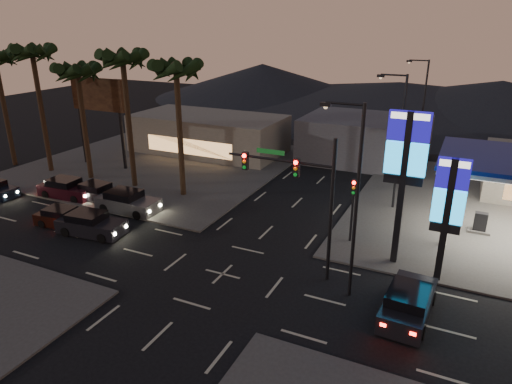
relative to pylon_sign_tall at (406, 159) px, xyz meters
The scene contains 25 objects.
ground 11.97m from the pylon_sign_tall, 147.09° to the right, with size 140.00×140.00×0.00m, color black.
corner_lot_nw 27.40m from the pylon_sign_tall, 156.80° to the left, with size 24.00×24.00×0.12m, color #47443F.
pylon_sign_tall is the anchor object (origin of this frame).
pylon_sign_short 3.20m from the pylon_sign_tall, 21.80° to the right, with size 1.60×0.35×7.00m.
traffic_signal_mast 6.02m from the pylon_sign_tall, 143.48° to the right, with size 6.10×0.39×8.00m.
pedestal_signal 4.82m from the pylon_sign_tall, 153.73° to the left, with size 0.32×0.39×4.30m.
streetlight_near 4.86m from the pylon_sign_tall, 110.76° to the right, with size 2.14×0.25×10.00m.
streetlight_mid 8.70m from the pylon_sign_tall, 101.35° to the left, with size 2.14×0.25×10.00m.
streetlight_far 22.57m from the pylon_sign_tall, 94.34° to the left, with size 2.14×0.25×10.00m.
palm_a 18.21m from the pylon_sign_tall, 167.12° to the left, with size 4.41×4.41×10.86m.
palm_b 23.13m from the pylon_sign_tall, 169.92° to the left, with size 4.41×4.41×11.46m.
palm_c 27.90m from the pylon_sign_tall, behind, with size 4.41×4.41×10.26m.
palm_d 32.96m from the pylon_sign_tall, behind, with size 4.41×4.41×11.66m.
billboard 29.95m from the pylon_sign_tall, 165.50° to the left, with size 6.00×0.30×8.50m.
building_far_west 28.25m from the pylon_sign_tall, 143.75° to the left, with size 16.00×8.00×4.00m, color #726B5B.
building_far_mid 21.91m from the pylon_sign_tall, 107.59° to the left, with size 12.00×9.00×4.40m, color #4C4C51.
hill_left 64.06m from the pylon_sign_tall, 121.58° to the left, with size 40.00×40.00×6.00m, color black.
hill_right 55.02m from the pylon_sign_tall, 83.20° to the left, with size 50.00×50.00×5.00m, color black.
hill_center 55.33m from the pylon_sign_tall, 98.86° to the left, with size 60.00×60.00×4.00m, color black.
car_lane_a_front 20.40m from the pylon_sign_tall, 166.10° to the right, with size 4.79×2.37×1.51m.
car_lane_a_mid 22.94m from the pylon_sign_tall, 168.18° to the right, with size 4.14×2.05×1.31m.
car_lane_b_front 20.19m from the pylon_sign_tall, behind, with size 4.98×2.17×1.61m.
car_lane_b_mid 23.68m from the pylon_sign_tall, behind, with size 4.43×2.03×1.42m.
car_lane_b_rear 26.39m from the pylon_sign_tall, behind, with size 4.85×2.25×1.55m.
suv_station 7.76m from the pylon_sign_tall, 73.62° to the right, with size 2.28×4.86×1.58m.
Camera 1 is at (11.35, -19.52, 13.41)m, focal length 32.00 mm.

